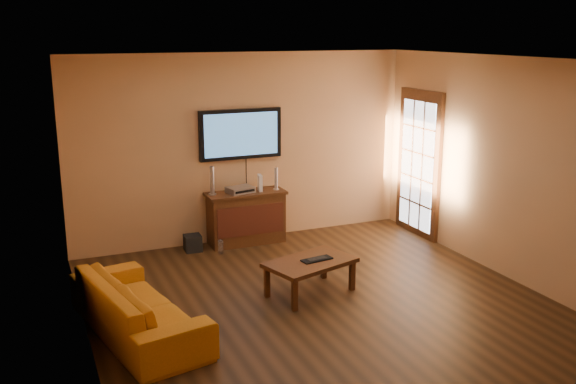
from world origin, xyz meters
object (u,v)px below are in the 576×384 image
speaker_right (276,180)px  television (241,134)px  game_console (260,183)px  subwoofer (193,243)px  speaker_left (212,182)px  keyboard (317,259)px  sofa (137,298)px  bottle (221,247)px  coffee_table (310,265)px  media_console (246,217)px  av_receiver (240,190)px

speaker_right → television: bearing=155.6°
game_console → subwoofer: game_console is taller
speaker_left → keyboard: 2.24m
game_console → subwoofer: bearing=-167.8°
television → speaker_left: size_ratio=3.00×
sofa → speaker_right: size_ratio=6.12×
game_console → bottle: (-0.70, -0.30, -0.77)m
game_console → sofa: bearing=-123.8°
game_console → subwoofer: size_ratio=1.02×
game_console → keyboard: (-0.07, -2.04, -0.46)m
speaker_right → subwoofer: (-1.26, -0.01, -0.79)m
speaker_left → game_console: 0.70m
speaker_right → subwoofer: speaker_right is taller
television → subwoofer: bearing=-164.7°
television → coffee_table: television is taller
media_console → speaker_left: 0.74m
subwoofer → keyboard: size_ratio=0.59×
media_console → sofa: size_ratio=0.57×
av_receiver → keyboard: 2.11m
media_console → television: (0.00, 0.18, 1.18)m
sofa → av_receiver: 2.98m
media_console → sofa: 2.99m
keyboard → sofa: bearing=-173.9°
coffee_table → speaker_right: speaker_right is taller
sofa → bottle: size_ratio=9.44×
sofa → keyboard: sofa is taller
television → speaker_right: (0.45, -0.21, -0.66)m
game_console → media_console: bearing=-170.4°
coffee_table → av_receiver: size_ratio=3.16×
media_console → game_console: (0.22, -0.00, 0.49)m
speaker_right → keyboard: (-0.31, -2.02, -0.49)m
sofa → game_console: game_console is taller
av_receiver → subwoofer: 1.00m
media_console → bottle: size_ratio=5.42×
speaker_left → av_receiver: (0.40, -0.03, -0.14)m
game_console → av_receiver: bearing=-173.3°
speaker_left → subwoofer: speaker_left is taller
television → media_console: bearing=-90.0°
speaker_right → keyboard: size_ratio=0.84×
speaker_right → keyboard: bearing=-98.6°
subwoofer → keyboard: 2.24m
subwoofer → keyboard: keyboard is taller
speaker_right → av_receiver: 0.54m
coffee_table → speaker_right: 2.11m
speaker_right → subwoofer: 1.49m
keyboard → bottle: bearing=109.8°
media_console → keyboard: (0.15, -2.04, 0.04)m
speaker_right → bottle: 1.27m
av_receiver → media_console: bearing=-23.6°
speaker_left → coffee_table: bearing=-75.1°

